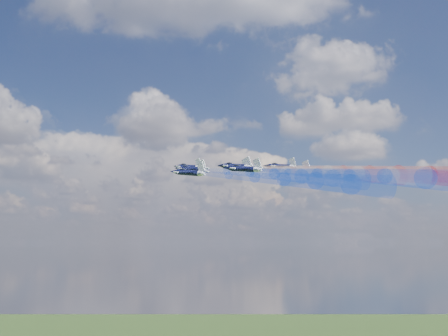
# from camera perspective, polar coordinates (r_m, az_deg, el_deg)

# --- Properties ---
(jet_lead) EXTENTS (17.41, 17.29, 6.77)m
(jet_lead) POSITION_cam_1_polar(r_m,az_deg,el_deg) (158.17, -4.04, 0.12)
(jet_lead) COLOR black
(trail_lead) EXTENTS (40.21, 34.32, 11.89)m
(trail_lead) POSITION_cam_1_polar(r_m,az_deg,el_deg) (137.21, 4.37, -0.38)
(trail_lead) COLOR white
(jet_inner_left) EXTENTS (17.41, 17.29, 6.77)m
(jet_inner_left) POSITION_cam_1_polar(r_m,az_deg,el_deg) (143.03, -3.74, -0.12)
(jet_inner_left) COLOR black
(trail_inner_left) EXTENTS (40.21, 34.32, 11.89)m
(trail_inner_left) POSITION_cam_1_polar(r_m,az_deg,el_deg) (122.38, 5.75, -0.72)
(trail_inner_left) COLOR blue
(jet_inner_right) EXTENTS (17.41, 17.29, 6.77)m
(jet_inner_right) POSITION_cam_1_polar(r_m,az_deg,el_deg) (155.33, 1.12, 0.10)
(jet_inner_right) COLOR black
(trail_inner_right) EXTENTS (40.21, 34.32, 11.89)m
(trail_inner_right) POSITION_cam_1_polar(r_m,az_deg,el_deg) (136.57, 10.39, -0.40)
(trail_inner_right) COLOR red
(jet_outer_left) EXTENTS (17.41, 17.29, 6.77)m
(jet_outer_left) POSITION_cam_1_polar(r_m,az_deg,el_deg) (128.17, -4.02, -0.53)
(jet_outer_left) COLOR black
(trail_outer_left) EXTENTS (40.21, 34.32, 11.89)m
(trail_outer_left) POSITION_cam_1_polar(r_m,az_deg,el_deg) (107.64, 6.72, -1.28)
(trail_outer_left) COLOR blue
(jet_center_third) EXTENTS (17.41, 17.29, 6.77)m
(jet_center_third) POSITION_cam_1_polar(r_m,az_deg,el_deg) (141.75, 1.30, 0.20)
(jet_center_third) COLOR black
(trail_center_third) EXTENTS (40.21, 34.32, 11.89)m
(trail_center_third) POSITION_cam_1_polar(r_m,az_deg,el_deg) (123.26, 11.60, -0.34)
(trail_center_third) COLOR white
(jet_outer_right) EXTENTS (17.41, 17.29, 6.77)m
(jet_outer_right) POSITION_cam_1_polar(r_m,az_deg,el_deg) (157.50, 6.39, 0.18)
(jet_outer_right) COLOR black
(trail_outer_right) EXTENTS (40.21, 34.32, 11.89)m
(trail_outer_right) POSITION_cam_1_polar(r_m,az_deg,el_deg) (141.08, 16.10, -0.30)
(trail_outer_right) COLOR red
(jet_rear_left) EXTENTS (17.41, 17.29, 6.77)m
(jet_rear_left) POSITION_cam_1_polar(r_m,az_deg,el_deg) (127.57, 2.20, -0.10)
(jet_rear_left) COLOR black
(trail_rear_left) EXTENTS (40.21, 34.32, 11.89)m
(trail_rear_left) POSITION_cam_1_polar(r_m,az_deg,el_deg) (109.75, 13.97, -0.75)
(trail_rear_left) COLOR blue
(jet_rear_right) EXTENTS (17.41, 17.29, 6.77)m
(jet_rear_right) POSITION_cam_1_polar(r_m,az_deg,el_deg) (142.70, 7.74, -0.23)
(jet_rear_right) COLOR black
(trail_rear_right) EXTENTS (40.21, 34.32, 11.89)m
(trail_rear_right) POSITION_cam_1_polar(r_m,az_deg,el_deg) (127.16, 18.72, -0.81)
(trail_rear_right) COLOR red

